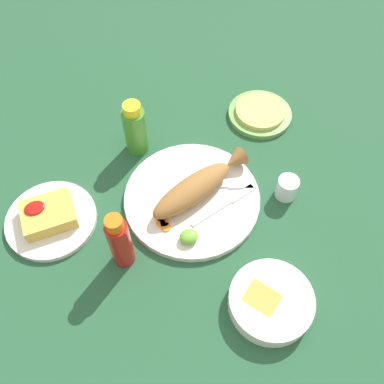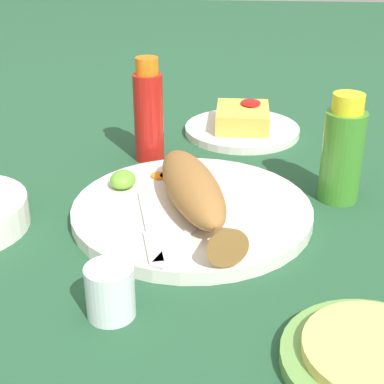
# 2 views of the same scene
# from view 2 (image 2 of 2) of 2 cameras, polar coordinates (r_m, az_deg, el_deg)

# --- Properties ---
(ground_plane) EXTENTS (4.00, 4.00, 0.00)m
(ground_plane) POSITION_cam_2_polar(r_m,az_deg,el_deg) (0.81, 0.00, -2.40)
(ground_plane) COLOR #235133
(main_plate) EXTENTS (0.33, 0.33, 0.02)m
(main_plate) POSITION_cam_2_polar(r_m,az_deg,el_deg) (0.81, 0.00, -1.84)
(main_plate) COLOR silver
(main_plate) RESTS_ON ground_plane
(fried_fish) EXTENTS (0.28, 0.15, 0.06)m
(fried_fish) POSITION_cam_2_polar(r_m,az_deg,el_deg) (0.78, 0.32, -0.04)
(fried_fish) COLOR #996633
(fried_fish) RESTS_ON main_plate
(fork_near) EXTENTS (0.18, 0.08, 0.00)m
(fork_near) POSITION_cam_2_polar(r_m,az_deg,el_deg) (0.73, -0.61, -4.21)
(fork_near) COLOR silver
(fork_near) RESTS_ON main_plate
(fork_far) EXTENTS (0.18, 0.06, 0.00)m
(fork_far) POSITION_cam_2_polar(r_m,az_deg,el_deg) (0.75, -4.18, -3.57)
(fork_far) COLOR silver
(fork_far) RESTS_ON main_plate
(carrot_slice_near) EXTENTS (0.02, 0.02, 0.00)m
(carrot_slice_near) POSITION_cam_2_polar(r_m,az_deg,el_deg) (0.89, -1.39, 1.58)
(carrot_slice_near) COLOR orange
(carrot_slice_near) RESTS_ON main_plate
(carrot_slice_mid) EXTENTS (0.02, 0.02, 0.00)m
(carrot_slice_mid) POSITION_cam_2_polar(r_m,az_deg,el_deg) (0.89, -2.25, 1.74)
(carrot_slice_mid) COLOR orange
(carrot_slice_mid) RESTS_ON main_plate
(carrot_slice_far) EXTENTS (0.02, 0.02, 0.00)m
(carrot_slice_far) POSITION_cam_2_polar(r_m,az_deg,el_deg) (0.89, -2.48, 1.53)
(carrot_slice_far) COLOR orange
(carrot_slice_far) RESTS_ON main_plate
(carrot_slice_extra) EXTENTS (0.02, 0.02, 0.00)m
(carrot_slice_extra) POSITION_cam_2_polar(r_m,az_deg,el_deg) (0.89, -3.24, 1.58)
(carrot_slice_extra) COLOR orange
(carrot_slice_extra) RESTS_ON main_plate
(lime_wedge_main) EXTENTS (0.04, 0.04, 0.02)m
(lime_wedge_main) POSITION_cam_2_polar(r_m,az_deg,el_deg) (0.86, -6.72, 1.20)
(lime_wedge_main) COLOR #6BB233
(lime_wedge_main) RESTS_ON main_plate
(hot_sauce_bottle_red) EXTENTS (0.05, 0.05, 0.17)m
(hot_sauce_bottle_red) POSITION_cam_2_polar(r_m,az_deg,el_deg) (0.97, -4.23, 7.62)
(hot_sauce_bottle_red) COLOR #B21914
(hot_sauce_bottle_red) RESTS_ON ground_plane
(hot_sauce_bottle_green) EXTENTS (0.06, 0.06, 0.16)m
(hot_sauce_bottle_green) POSITION_cam_2_polar(r_m,az_deg,el_deg) (0.86, 14.38, 3.81)
(hot_sauce_bottle_green) COLOR #3D8428
(hot_sauce_bottle_green) RESTS_ON ground_plane
(salt_cup) EXTENTS (0.05, 0.05, 0.06)m
(salt_cup) POSITION_cam_2_polar(r_m,az_deg,el_deg) (0.62, -7.92, -9.81)
(salt_cup) COLOR silver
(salt_cup) RESTS_ON ground_plane
(side_plate_fries) EXTENTS (0.21, 0.21, 0.01)m
(side_plate_fries) POSITION_cam_2_polar(r_m,az_deg,el_deg) (1.11, 4.87, 6.00)
(side_plate_fries) COLOR silver
(side_plate_fries) RESTS_ON ground_plane
(fries_pile) EXTENTS (0.12, 0.10, 0.04)m
(fries_pile) POSITION_cam_2_polar(r_m,az_deg,el_deg) (1.10, 4.95, 7.27)
(fries_pile) COLOR gold
(fries_pile) RESTS_ON side_plate_fries
(tortilla_plate) EXTENTS (0.18, 0.18, 0.01)m
(tortilla_plate) POSITION_cam_2_polar(r_m,az_deg,el_deg) (0.59, 17.30, -15.49)
(tortilla_plate) COLOR #6B9E4C
(tortilla_plate) RESTS_ON ground_plane
(tortilla_stack) EXTENTS (0.14, 0.14, 0.01)m
(tortilla_stack) POSITION_cam_2_polar(r_m,az_deg,el_deg) (0.59, 17.48, -14.53)
(tortilla_stack) COLOR #E0C666
(tortilla_stack) RESTS_ON tortilla_plate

